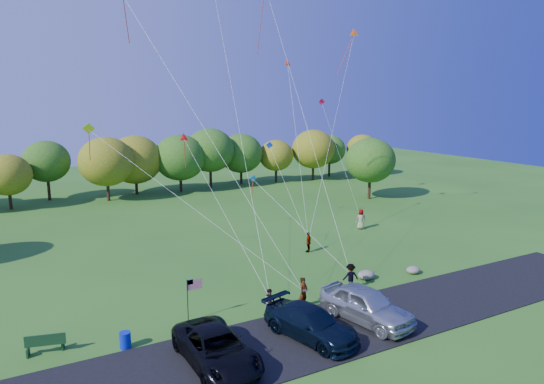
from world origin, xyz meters
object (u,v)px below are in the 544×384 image
Objects in this scene: flyer_a at (303,292)px; flyer_c at (350,276)px; trash_barrel at (125,340)px; flyer_e at (361,219)px; minivan_navy at (311,323)px; minivan_dark at (216,348)px; flyer_b at (270,302)px; park_bench at (45,343)px; minivan_silver at (366,305)px; flyer_d at (308,242)px.

flyer_a reaches higher than flyer_c.
flyer_e is at bearing 26.40° from trash_barrel.
flyer_c reaches higher than minivan_navy.
minivan_dark reaches higher than flyer_b.
flyer_c is (5.87, 4.35, -0.01)m from minivan_navy.
minivan_navy is 12.94m from park_bench.
flyer_a is at bearing 26.12° from flyer_c.
flyer_a is at bearing 69.21° from flyer_e.
minivan_navy is at bearing 50.15° from flyer_c.
flyer_b is (-0.50, 3.43, -0.08)m from minivan_navy.
flyer_e is at bearing 35.41° from park_bench.
flyer_c is 17.88m from park_bench.
flyer_a is 4.25m from flyer_c.
minivan_silver is 3.84m from flyer_a.
flyer_e reaches higher than trash_barrel.
flyer_e reaches higher than flyer_c.
flyer_a is at bearing 25.37° from minivan_dark.
flyer_c is at bearing 12.65° from park_bench.
park_bench is (-11.50, 1.40, -0.23)m from flyer_b.
minivan_navy is 2.86× the size of flyer_e.
flyer_a is 2.20× the size of trash_barrel.
flyer_b reaches higher than park_bench.
minivan_silver is at bearing -13.37° from minivan_navy.
flyer_a reaches higher than trash_barrel.
minivan_silver is at bearing -85.47° from flyer_a.
flyer_c is at bearing 77.00° from flyer_e.
minivan_silver reaches higher than park_bench.
minivan_silver is at bearing 33.31° from flyer_d.
flyer_d is (3.95, 11.96, -0.19)m from minivan_silver.
minivan_silver is at bearing -15.67° from trash_barrel.
flyer_d is (1.77, 7.75, -0.02)m from flyer_c.
flyer_b is (-2.22, 0.00, -0.14)m from flyer_a.
minivan_silver is at bearing -24.14° from flyer_b.
flyer_e reaches higher than minivan_dark.
minivan_navy is 14.31m from flyer_d.
trash_barrel is (-16.16, -8.54, -0.40)m from flyer_d.
flyer_e is 1.05× the size of park_bench.
minivan_dark is at bearing -129.16° from flyer_b.
trash_barrel is at bearing -5.91° from park_bench.
minivan_silver is 3.62× the size of flyer_b.
trash_barrel is (-14.39, -0.79, -0.43)m from flyer_c.
minivan_navy is 3.24× the size of flyer_c.
minivan_dark is at bearing -47.21° from trash_barrel.
flyer_e reaches higher than minivan_navy.
flyer_d is at bearing 42.32° from minivan_navy.
flyer_c is 7.95m from flyer_d.
flyer_d is at bearing 34.49° from park_bench.
flyer_a is 1.11× the size of flyer_d.
trash_barrel is (-8.52, 3.56, -0.44)m from minivan_navy.
minivan_silver reaches higher than minivan_navy.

